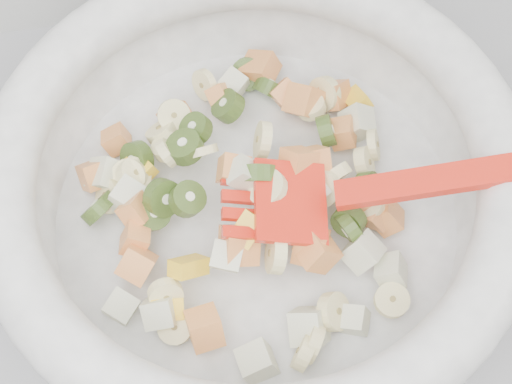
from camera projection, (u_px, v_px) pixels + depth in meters
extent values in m
cylinder|color=white|center=(256.00, 217.00, 0.59)|extent=(0.31, 0.31, 0.02)
torus|color=white|center=(256.00, 168.00, 0.52)|extent=(0.38, 0.38, 0.04)
cylinder|color=beige|center=(263.00, 140.00, 0.56)|extent=(0.02, 0.03, 0.03)
cylinder|color=beige|center=(168.00, 153.00, 0.57)|extent=(0.02, 0.03, 0.03)
cylinder|color=beige|center=(373.00, 145.00, 0.59)|extent=(0.02, 0.03, 0.03)
cylinder|color=beige|center=(129.00, 177.00, 0.57)|extent=(0.03, 0.03, 0.03)
cylinder|color=beige|center=(268.00, 189.00, 0.53)|extent=(0.03, 0.03, 0.02)
cylinder|color=beige|center=(304.00, 354.00, 0.51)|extent=(0.02, 0.03, 0.03)
cylinder|color=beige|center=(134.00, 175.00, 0.57)|extent=(0.03, 0.04, 0.03)
cylinder|color=beige|center=(323.00, 189.00, 0.55)|extent=(0.03, 0.03, 0.03)
cylinder|color=beige|center=(366.00, 203.00, 0.55)|extent=(0.04, 0.04, 0.03)
cylinder|color=beige|center=(205.00, 85.00, 0.62)|extent=(0.02, 0.03, 0.04)
cylinder|color=beige|center=(364.00, 163.00, 0.58)|extent=(0.02, 0.04, 0.04)
cylinder|color=beige|center=(324.00, 94.00, 0.61)|extent=(0.03, 0.03, 0.04)
cylinder|color=beige|center=(161.00, 131.00, 0.60)|extent=(0.03, 0.03, 0.03)
cylinder|color=beige|center=(175.00, 328.00, 0.52)|extent=(0.03, 0.03, 0.02)
cylinder|color=beige|center=(167.00, 147.00, 0.58)|extent=(0.03, 0.03, 0.02)
cylinder|color=beige|center=(312.00, 344.00, 0.51)|extent=(0.02, 0.03, 0.03)
cylinder|color=beige|center=(334.00, 312.00, 0.53)|extent=(0.03, 0.04, 0.03)
cylinder|color=beige|center=(392.00, 300.00, 0.53)|extent=(0.03, 0.03, 0.01)
cylinder|color=beige|center=(203.00, 151.00, 0.57)|extent=(0.03, 0.02, 0.03)
cylinder|color=beige|center=(311.00, 107.00, 0.60)|extent=(0.03, 0.03, 0.02)
cylinder|color=beige|center=(333.00, 176.00, 0.56)|extent=(0.03, 0.03, 0.03)
cylinder|color=beige|center=(108.00, 196.00, 0.57)|extent=(0.02, 0.03, 0.03)
cylinder|color=beige|center=(174.00, 115.00, 0.59)|extent=(0.03, 0.03, 0.03)
cylinder|color=beige|center=(166.00, 295.00, 0.52)|extent=(0.03, 0.02, 0.03)
cylinder|color=beige|center=(276.00, 254.00, 0.52)|extent=(0.02, 0.04, 0.04)
cube|color=#FFA150|center=(343.00, 133.00, 0.59)|extent=(0.03, 0.03, 0.03)
cube|color=#FFA150|center=(298.00, 165.00, 0.55)|extent=(0.03, 0.03, 0.04)
cube|color=#FFA150|center=(336.00, 95.00, 0.61)|extent=(0.03, 0.03, 0.03)
cube|color=#FFA150|center=(135.00, 240.00, 0.55)|extent=(0.03, 0.02, 0.03)
cube|color=#FFA150|center=(220.00, 97.00, 0.61)|extent=(0.02, 0.03, 0.03)
cube|color=#FFA150|center=(318.00, 252.00, 0.53)|extent=(0.03, 0.03, 0.03)
cube|color=#FFA150|center=(286.00, 95.00, 0.61)|extent=(0.03, 0.03, 0.03)
cube|color=#FFA150|center=(239.00, 245.00, 0.53)|extent=(0.03, 0.03, 0.04)
cube|color=#FFA150|center=(175.00, 115.00, 0.61)|extent=(0.03, 0.03, 0.02)
cube|color=#FFA150|center=(363.00, 200.00, 0.55)|extent=(0.03, 0.03, 0.03)
cube|color=#FFA150|center=(205.00, 328.00, 0.51)|extent=(0.03, 0.03, 0.03)
cube|color=#FFA150|center=(234.00, 170.00, 0.54)|extent=(0.03, 0.03, 0.03)
cube|color=#FFA150|center=(260.00, 69.00, 0.62)|extent=(0.04, 0.03, 0.03)
cube|color=#FFA150|center=(304.00, 101.00, 0.60)|extent=(0.04, 0.04, 0.04)
cube|color=#FFA150|center=(374.00, 211.00, 0.56)|extent=(0.03, 0.03, 0.03)
cube|color=#FFA150|center=(311.00, 246.00, 0.53)|extent=(0.03, 0.04, 0.03)
cube|color=#FFA150|center=(116.00, 140.00, 0.60)|extent=(0.02, 0.02, 0.03)
cube|color=#FFA150|center=(310.00, 162.00, 0.55)|extent=(0.03, 0.03, 0.03)
cube|color=#FFA150|center=(94.00, 175.00, 0.58)|extent=(0.03, 0.03, 0.03)
cube|color=#FFA150|center=(386.00, 216.00, 0.56)|extent=(0.03, 0.03, 0.03)
cube|color=#FFA150|center=(135.00, 210.00, 0.55)|extent=(0.03, 0.03, 0.03)
cube|color=#FFA150|center=(137.00, 264.00, 0.54)|extent=(0.03, 0.03, 0.03)
cylinder|color=olive|center=(269.00, 88.00, 0.62)|extent=(0.03, 0.03, 0.03)
cylinder|color=olive|center=(99.00, 208.00, 0.56)|extent=(0.04, 0.03, 0.03)
cylinder|color=olive|center=(248.00, 74.00, 0.63)|extent=(0.04, 0.04, 0.03)
cylinder|color=olive|center=(350.00, 229.00, 0.54)|extent=(0.02, 0.04, 0.03)
cylinder|color=olive|center=(349.00, 221.00, 0.54)|extent=(0.03, 0.03, 0.03)
cylinder|color=olive|center=(258.00, 175.00, 0.54)|extent=(0.04, 0.03, 0.04)
cylinder|color=olive|center=(154.00, 214.00, 0.55)|extent=(0.03, 0.03, 0.02)
cylinder|color=olive|center=(187.00, 199.00, 0.54)|extent=(0.04, 0.04, 0.02)
cylinder|color=olive|center=(163.00, 198.00, 0.55)|extent=(0.03, 0.04, 0.03)
cylinder|color=olive|center=(185.00, 147.00, 0.57)|extent=(0.04, 0.04, 0.02)
cylinder|color=olive|center=(326.00, 131.00, 0.58)|extent=(0.02, 0.03, 0.03)
cylinder|color=olive|center=(228.00, 106.00, 0.60)|extent=(0.04, 0.04, 0.03)
cylinder|color=olive|center=(196.00, 129.00, 0.58)|extent=(0.03, 0.03, 0.02)
cylinder|color=olive|center=(137.00, 159.00, 0.58)|extent=(0.03, 0.03, 0.04)
cylinder|color=olive|center=(368.00, 187.00, 0.57)|extent=(0.03, 0.03, 0.03)
cube|color=beige|center=(309.00, 327.00, 0.52)|extent=(0.03, 0.04, 0.04)
cube|color=beige|center=(257.00, 362.00, 0.52)|extent=(0.03, 0.03, 0.03)
cube|color=beige|center=(128.00, 198.00, 0.56)|extent=(0.03, 0.03, 0.03)
cube|color=beige|center=(227.00, 256.00, 0.53)|extent=(0.03, 0.03, 0.03)
cube|color=beige|center=(234.00, 84.00, 0.62)|extent=(0.03, 0.03, 0.02)
cube|color=beige|center=(108.00, 176.00, 0.58)|extent=(0.04, 0.03, 0.04)
cube|color=beige|center=(243.00, 173.00, 0.53)|extent=(0.02, 0.02, 0.03)
cube|color=beige|center=(353.00, 320.00, 0.53)|extent=(0.03, 0.02, 0.02)
cube|color=beige|center=(121.00, 307.00, 0.54)|extent=(0.03, 0.03, 0.03)
cube|color=beige|center=(160.00, 312.00, 0.52)|extent=(0.03, 0.03, 0.03)
cube|color=beige|center=(357.00, 123.00, 0.60)|extent=(0.03, 0.03, 0.03)
cube|color=beige|center=(391.00, 271.00, 0.54)|extent=(0.03, 0.03, 0.03)
cube|color=beige|center=(280.00, 202.00, 0.54)|extent=(0.02, 0.02, 0.02)
cube|color=beige|center=(363.00, 252.00, 0.54)|extent=(0.03, 0.03, 0.03)
cube|color=beige|center=(313.00, 192.00, 0.54)|extent=(0.03, 0.03, 0.02)
cube|color=yellow|center=(139.00, 168.00, 0.58)|extent=(0.03, 0.03, 0.02)
cube|color=yellow|center=(247.00, 229.00, 0.53)|extent=(0.03, 0.03, 0.02)
cube|color=yellow|center=(189.00, 267.00, 0.53)|extent=(0.03, 0.03, 0.03)
cube|color=yellow|center=(357.00, 101.00, 0.61)|extent=(0.02, 0.03, 0.02)
cube|color=yellow|center=(167.00, 310.00, 0.53)|extent=(0.02, 0.02, 0.02)
cube|color=red|center=(290.00, 202.00, 0.53)|extent=(0.06, 0.07, 0.02)
cube|color=red|center=(239.00, 180.00, 0.54)|extent=(0.03, 0.01, 0.01)
cube|color=red|center=(239.00, 197.00, 0.53)|extent=(0.03, 0.01, 0.01)
cube|color=red|center=(240.00, 215.00, 0.53)|extent=(0.03, 0.01, 0.01)
cube|color=red|center=(241.00, 233.00, 0.52)|extent=(0.03, 0.01, 0.01)
cube|color=red|center=(474.00, 175.00, 0.51)|extent=(0.18, 0.04, 0.05)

